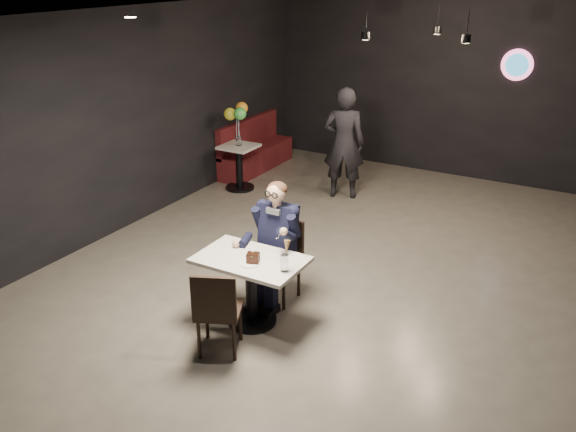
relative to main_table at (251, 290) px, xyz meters
The scene contains 17 objects.
floor 1.50m from the main_table, 67.12° to the left, with size 9.00×9.00×0.00m, color slate.
wall_sign 6.18m from the main_table, 76.79° to the left, with size 0.50×0.06×0.50m, color pink, non-canonical shape.
pendant_lights 4.21m from the main_table, 80.42° to the left, with size 1.40×1.20×0.36m, color black.
main_table is the anchor object (origin of this frame).
chair_far 0.56m from the main_table, 90.00° to the left, with size 0.42×0.46×0.92m, color black.
chair_near 0.58m from the main_table, 90.00° to the right, with size 0.42×0.46×0.92m, color black.
seated_man 0.65m from the main_table, 90.00° to the left, with size 0.60×0.80×1.44m, color black.
dessert_plate 0.40m from the main_table, 58.19° to the right, with size 0.22×0.22×0.01m, color white.
cake_slice 0.44m from the main_table, 42.85° to the right, with size 0.12×0.10×0.09m, color black.
mint_leaf 0.49m from the main_table, 53.35° to the right, with size 0.06×0.04×0.01m, color #287C2E.
sundae_glass 0.64m from the main_table, ahead, with size 0.08×0.08×0.17m, color silver.
wafer_cone 0.77m from the main_table, ahead, with size 0.07×0.07×0.13m, color tan.
booth_bench 5.11m from the main_table, 121.73° to the left, with size 0.46×1.84×0.92m, color #400D15.
side_table 4.11m from the main_table, 125.51° to the left, with size 0.55×0.55×0.69m, color white.
balloon_vase 4.13m from the main_table, 125.51° to the left, with size 0.10×0.10×0.15m, color silver.
balloon_bunch 4.19m from the main_table, 125.51° to the left, with size 0.36×0.36×0.60m, color yellow.
passerby 3.97m from the main_table, 100.90° to the left, with size 0.65×0.42×1.77m, color black.
Camera 1 is at (2.50, -5.96, 3.54)m, focal length 38.00 mm.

